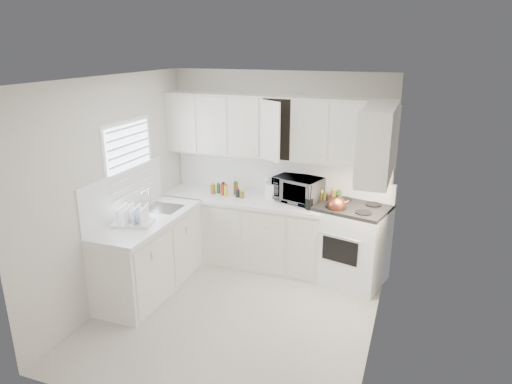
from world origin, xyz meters
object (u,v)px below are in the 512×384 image
at_px(microwave, 298,187).
at_px(rice_cooker, 274,189).
at_px(tea_kettle, 337,204).
at_px(utensil_crock, 309,197).
at_px(dish_rack, 132,214).
at_px(stove, 352,233).

relative_size(microwave, rice_cooker, 2.36).
xyz_separation_m(tea_kettle, utensil_crock, (-0.35, 0.03, 0.04)).
xyz_separation_m(microwave, rice_cooker, (-0.33, 0.02, -0.07)).
relative_size(tea_kettle, utensil_crock, 0.88).
xyz_separation_m(microwave, dish_rack, (-1.57, -1.42, -0.08)).
xyz_separation_m(rice_cooker, dish_rack, (-1.24, -1.45, -0.00)).
xyz_separation_m(stove, microwave, (-0.74, 0.12, 0.50)).
bearing_deg(rice_cooker, utensil_crock, -42.58).
bearing_deg(stove, tea_kettle, -124.80).
bearing_deg(utensil_crock, rice_cooker, 153.30).
distance_m(rice_cooker, utensil_crock, 0.61).
height_order(stove, dish_rack, stove).
bearing_deg(rice_cooker, stove, -23.42).
xyz_separation_m(tea_kettle, dish_rack, (-2.13, -1.14, 0.00)).
height_order(stove, rice_cooker, stove).
distance_m(tea_kettle, microwave, 0.63).
height_order(tea_kettle, microwave, microwave).
height_order(stove, microwave, microwave).
distance_m(tea_kettle, dish_rack, 2.42).
bearing_deg(stove, microwave, -175.64).
height_order(rice_cooker, utensil_crock, utensil_crock).
bearing_deg(stove, dish_rack, -137.02).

